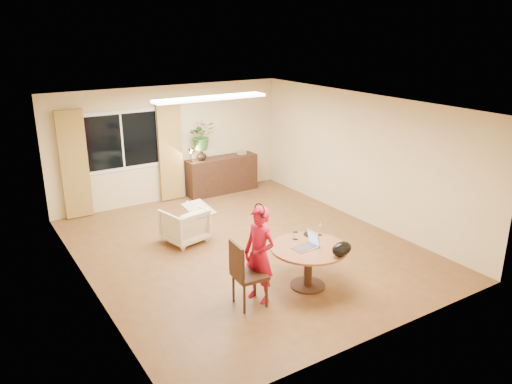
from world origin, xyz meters
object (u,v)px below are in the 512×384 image
child (259,255)px  sideboard (222,175)px  dining_table (309,255)px  armchair (185,225)px  dining_chair (250,273)px

child → sideboard: child is taller
dining_table → child: bearing=174.8°
child → sideboard: bearing=140.7°
dining_table → armchair: 2.73m
child → armchair: child is taller
dining_table → dining_chair: bearing=178.7°
sideboard → dining_table: bearing=-102.8°
dining_chair → child: child is taller
child → sideboard: (1.91, 4.65, -0.28)m
dining_chair → armchair: size_ratio=1.38×
dining_chair → child: (0.20, 0.05, 0.22)m
child → armchair: (-0.06, 2.49, -0.39)m
dining_table → dining_chair: dining_chair is taller
dining_chair → armchair: bearing=91.2°
child → sideboard: 5.04m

